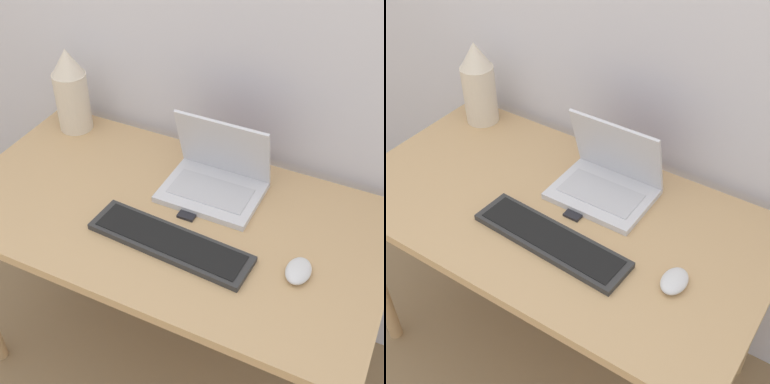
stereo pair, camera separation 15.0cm
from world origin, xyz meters
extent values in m
cube|color=tan|center=(0.00, 0.35, 0.72)|extent=(1.29, 0.70, 0.03)
cylinder|color=tan|center=(-0.59, 0.65, 0.35)|extent=(0.05, 0.05, 0.71)
cylinder|color=tan|center=(0.59, 0.65, 0.35)|extent=(0.05, 0.05, 0.71)
cube|color=silver|center=(0.08, 0.48, 0.75)|extent=(0.30, 0.23, 0.02)
cube|color=#B7B7BC|center=(0.08, 0.47, 0.76)|extent=(0.24, 0.12, 0.00)
cube|color=silver|center=(0.08, 0.56, 0.86)|extent=(0.30, 0.07, 0.22)
cube|color=black|center=(0.08, 0.57, 0.87)|extent=(0.26, 0.06, 0.19)
cube|color=#2D2D2D|center=(0.07, 0.23, 0.75)|extent=(0.48, 0.15, 0.02)
cube|color=black|center=(0.07, 0.23, 0.76)|extent=(0.44, 0.13, 0.00)
ellipsoid|color=silver|center=(0.42, 0.28, 0.75)|extent=(0.07, 0.10, 0.03)
cylinder|color=beige|center=(-0.51, 0.61, 0.84)|extent=(0.12, 0.12, 0.21)
cone|color=beige|center=(-0.51, 0.61, 0.99)|extent=(0.11, 0.11, 0.09)
cube|color=black|center=(0.06, 0.37, 0.74)|extent=(0.05, 0.07, 0.01)
camera|label=1|loc=(0.58, -0.67, 1.80)|focal=50.00mm
camera|label=2|loc=(0.71, -0.60, 1.80)|focal=50.00mm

